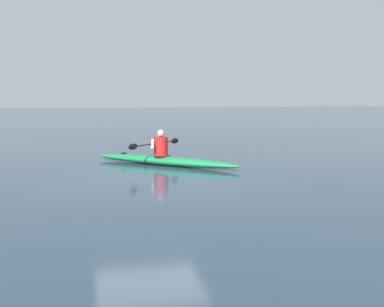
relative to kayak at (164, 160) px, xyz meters
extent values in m
plane|color=#233847|center=(0.78, 2.79, -0.14)|extent=(160.00, 160.00, 0.00)
ellipsoid|color=#19723F|center=(0.00, 0.00, 0.00)|extent=(3.97, 3.78, 0.27)
torus|color=black|center=(0.03, -0.03, 0.11)|extent=(0.73, 0.73, 0.04)
cylinder|color=black|center=(1.07, -1.01, 0.12)|extent=(0.18, 0.18, 0.02)
cylinder|color=red|center=(0.07, -0.07, 0.40)|extent=(0.39, 0.39, 0.54)
sphere|color=tan|center=(0.07, -0.07, 0.78)|extent=(0.21, 0.21, 0.21)
cylinder|color=black|center=(0.22, -0.20, 0.47)|extent=(1.46, 1.55, 0.03)
ellipsoid|color=black|center=(0.93, 0.56, 0.47)|extent=(0.30, 0.32, 0.17)
ellipsoid|color=black|center=(-0.50, -0.97, 0.47)|extent=(0.30, 0.32, 0.17)
cylinder|color=tan|center=(0.33, 0.09, 0.48)|extent=(0.17, 0.32, 0.34)
cylinder|color=tan|center=(-0.07, -0.34, 0.48)|extent=(0.31, 0.19, 0.34)
camera|label=1|loc=(2.11, 13.85, 1.83)|focal=45.56mm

